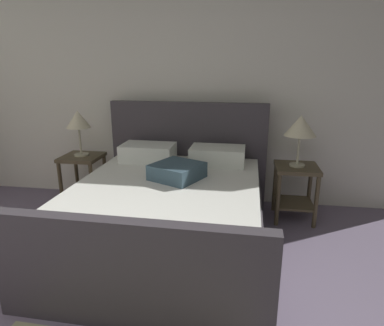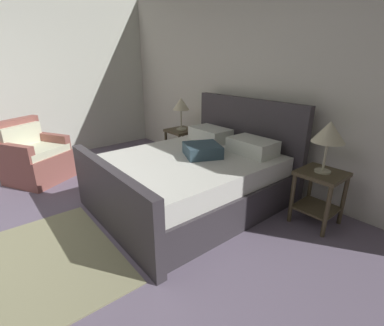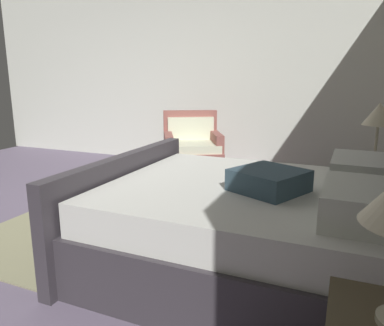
% 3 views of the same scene
% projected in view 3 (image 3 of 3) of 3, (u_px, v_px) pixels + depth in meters
% --- Properties ---
extents(ground_plane, '(5.66, 6.63, 0.02)m').
position_uv_depth(ground_plane, '(40.00, 219.00, 3.63)').
color(ground_plane, slate).
extents(wall_side_left, '(0.12, 6.75, 2.82)m').
position_uv_depth(wall_side_left, '(168.00, 73.00, 5.91)').
color(wall_side_left, silver).
rests_on(wall_side_left, ground).
extents(bed, '(1.83, 2.14, 1.22)m').
position_uv_depth(bed, '(256.00, 224.00, 2.54)').
color(bed, '#39343A').
rests_on(bed, ground).
extents(nightstand_left, '(0.44, 0.44, 0.60)m').
position_uv_depth(nightstand_left, '(371.00, 184.00, 3.34)').
color(nightstand_left, '#4A3F2A').
rests_on(nightstand_left, ground).
extents(table_lamp_left, '(0.27, 0.27, 0.53)m').
position_uv_depth(table_lamp_left, '(379.00, 116.00, 3.20)').
color(table_lamp_left, '#B7B293').
rests_on(table_lamp_left, nightstand_left).
extents(armchair, '(0.98, 0.98, 0.90)m').
position_uv_depth(armchair, '(192.00, 154.00, 4.88)').
color(armchair, '#96564D').
rests_on(armchair, ground).
extents(area_rug, '(1.59, 1.25, 0.01)m').
position_uv_depth(area_rug, '(57.00, 231.00, 3.29)').
color(area_rug, gray).
rests_on(area_rug, ground).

